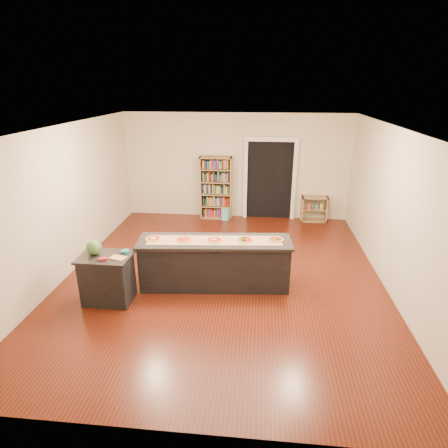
# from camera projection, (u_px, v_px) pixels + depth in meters

# --- Properties ---
(room) EXTENTS (6.00, 7.00, 2.80)m
(room) POSITION_uv_depth(u_px,v_px,m) (223.00, 207.00, 6.76)
(room) COLOR beige
(room) RESTS_ON ground
(doorway) EXTENTS (1.40, 0.09, 2.21)m
(doorway) POSITION_uv_depth(u_px,v_px,m) (270.00, 175.00, 9.97)
(doorway) COLOR black
(doorway) RESTS_ON room
(kitchen_island) EXTENTS (2.72, 0.74, 0.90)m
(kitchen_island) POSITION_uv_depth(u_px,v_px,m) (215.00, 263.00, 6.77)
(kitchen_island) COLOR black
(kitchen_island) RESTS_ON ground
(side_counter) EXTENTS (0.85, 0.62, 0.84)m
(side_counter) POSITION_uv_depth(u_px,v_px,m) (108.00, 278.00, 6.29)
(side_counter) COLOR black
(side_counter) RESTS_ON ground
(bookshelf) EXTENTS (0.85, 0.30, 1.70)m
(bookshelf) POSITION_uv_depth(u_px,v_px,m) (216.00, 188.00, 10.07)
(bookshelf) COLOR #9D7A4C
(bookshelf) RESTS_ON ground
(low_shelf) EXTENTS (0.69, 0.29, 0.69)m
(low_shelf) POSITION_uv_depth(u_px,v_px,m) (314.00, 209.00, 10.01)
(low_shelf) COLOR #9D7A4C
(low_shelf) RESTS_ON ground
(waste_bin) EXTENTS (0.23, 0.23, 0.34)m
(waste_bin) POSITION_uv_depth(u_px,v_px,m) (225.00, 213.00, 10.18)
(waste_bin) COLOR #5FB6D5
(waste_bin) RESTS_ON ground
(kraft_paper) EXTENTS (2.39, 0.63, 0.00)m
(kraft_paper) POSITION_uv_depth(u_px,v_px,m) (214.00, 240.00, 6.61)
(kraft_paper) COLOR #A38554
(kraft_paper) RESTS_ON kitchen_island
(watermelon) EXTENTS (0.25, 0.25, 0.25)m
(watermelon) POSITION_uv_depth(u_px,v_px,m) (94.00, 248.00, 6.14)
(watermelon) COLOR #144214
(watermelon) RESTS_ON side_counter
(cutting_board) EXTENTS (0.28, 0.22, 0.02)m
(cutting_board) POSITION_uv_depth(u_px,v_px,m) (118.00, 258.00, 6.05)
(cutting_board) COLOR tan
(cutting_board) RESTS_ON side_counter
(package_red) EXTENTS (0.15, 0.13, 0.04)m
(package_red) POSITION_uv_depth(u_px,v_px,m) (103.00, 259.00, 5.98)
(package_red) COLOR maroon
(package_red) RESTS_ON side_counter
(package_teal) EXTENTS (0.14, 0.14, 0.05)m
(package_teal) POSITION_uv_depth(u_px,v_px,m) (125.00, 252.00, 6.23)
(package_teal) COLOR #195966
(package_teal) RESTS_ON side_counter
(pizza_a) EXTENTS (0.30, 0.30, 0.02)m
(pizza_a) POSITION_uv_depth(u_px,v_px,m) (154.00, 239.00, 6.65)
(pizza_a) COLOR tan
(pizza_a) RESTS_ON kitchen_island
(pizza_b) EXTENTS (0.29, 0.29, 0.02)m
(pizza_b) POSITION_uv_depth(u_px,v_px,m) (184.00, 239.00, 6.63)
(pizza_b) COLOR tan
(pizza_b) RESTS_ON kitchen_island
(pizza_c) EXTENTS (0.29, 0.29, 0.02)m
(pizza_c) POSITION_uv_depth(u_px,v_px,m) (214.00, 240.00, 6.60)
(pizza_c) COLOR tan
(pizza_c) RESTS_ON kitchen_island
(pizza_d) EXTENTS (0.31, 0.31, 0.02)m
(pizza_d) POSITION_uv_depth(u_px,v_px,m) (245.00, 240.00, 6.60)
(pizza_d) COLOR tan
(pizza_d) RESTS_ON kitchen_island
(pizza_e) EXTENTS (0.27, 0.27, 0.02)m
(pizza_e) POSITION_uv_depth(u_px,v_px,m) (276.00, 239.00, 6.62)
(pizza_e) COLOR tan
(pizza_e) RESTS_ON kitchen_island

